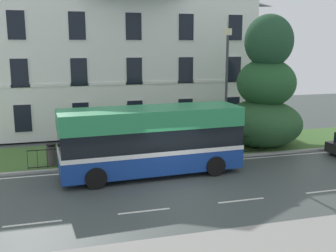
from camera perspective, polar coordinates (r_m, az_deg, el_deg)
name	(u,v)px	position (r m, az deg, el deg)	size (l,w,h in m)	color
ground_plane	(174,183)	(18.44, 0.92, -8.12)	(60.00, 56.00, 0.18)	#3E4644
georgian_townhouse	(122,47)	(31.46, -6.61, 11.13)	(18.04, 10.21, 11.72)	white
iron_verge_railing	(156,151)	(21.43, -1.69, -3.52)	(13.05, 0.04, 0.97)	black
evergreen_tree	(264,96)	(24.98, 13.52, 4.11)	(4.87, 4.87, 7.92)	#423328
single_decker_bus	(151,140)	(19.16, -2.37, -1.99)	(8.77, 2.94, 3.25)	navy
street_lamp_post	(226,83)	(22.81, 8.31, 6.09)	(0.36, 0.24, 6.92)	#333338
litter_bin	(51,154)	(21.46, -16.23, -3.77)	(0.50, 0.50, 1.14)	#4C4742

